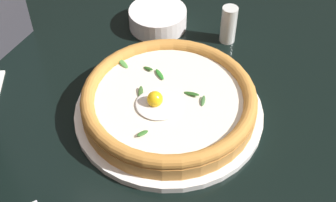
% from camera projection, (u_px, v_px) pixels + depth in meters
% --- Properties ---
extents(ground_plane, '(2.40, 2.40, 0.03)m').
position_uv_depth(ground_plane, '(165.00, 129.00, 0.81)').
color(ground_plane, black).
rests_on(ground_plane, ground).
extents(pizza_plate, '(0.33, 0.33, 0.01)m').
position_uv_depth(pizza_plate, '(168.00, 111.00, 0.81)').
color(pizza_plate, white).
rests_on(pizza_plate, ground).
extents(pizza, '(0.30, 0.30, 0.06)m').
position_uv_depth(pizza, '(168.00, 100.00, 0.79)').
color(pizza, '#C2853E').
rests_on(pizza, pizza_plate).
extents(side_bowl, '(0.12, 0.12, 0.04)m').
position_uv_depth(side_bowl, '(158.00, 18.00, 0.98)').
color(side_bowl, white).
rests_on(side_bowl, ground).
extents(pepper_shaker, '(0.03, 0.03, 0.08)m').
position_uv_depth(pepper_shaker, '(229.00, 25.00, 0.93)').
color(pepper_shaker, silver).
rests_on(pepper_shaker, ground).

